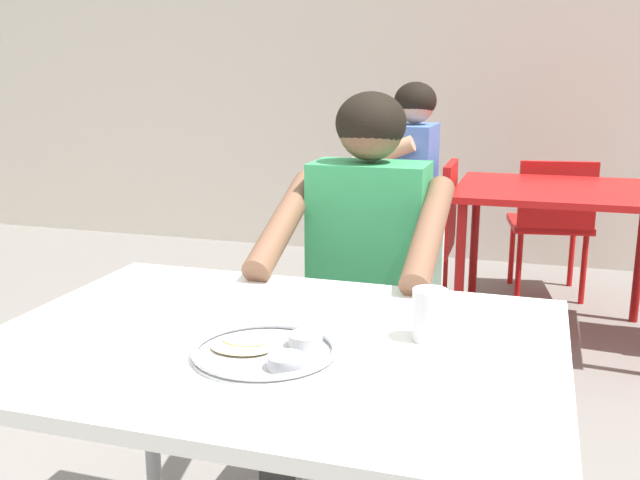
% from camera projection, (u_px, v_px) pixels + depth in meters
% --- Properties ---
extents(back_wall, '(12.00, 0.12, 3.40)m').
position_uv_depth(back_wall, '(459.00, 3.00, 4.65)').
color(back_wall, silver).
rests_on(back_wall, ground).
extents(table_foreground, '(1.17, 0.86, 0.74)m').
position_uv_depth(table_foreground, '(273.00, 370.00, 1.48)').
color(table_foreground, white).
rests_on(table_foreground, ground).
extents(thali_tray, '(0.28, 0.28, 0.03)m').
position_uv_depth(thali_tray, '(267.00, 350.00, 1.36)').
color(thali_tray, '#B7BABF').
rests_on(thali_tray, table_foreground).
extents(drinking_cup, '(0.07, 0.07, 0.11)m').
position_uv_depth(drinking_cup, '(429.00, 313.00, 1.44)').
color(drinking_cup, silver).
rests_on(drinking_cup, table_foreground).
extents(chair_foreground, '(0.41, 0.40, 0.81)m').
position_uv_depth(chair_foreground, '(376.00, 320.00, 2.32)').
color(chair_foreground, silver).
rests_on(chair_foreground, ground).
extents(diner_foreground, '(0.49, 0.55, 1.21)m').
position_uv_depth(diner_foreground, '(361.00, 265.00, 2.06)').
color(diner_foreground, '#373737').
rests_on(diner_foreground, ground).
extents(table_background_red, '(0.95, 0.83, 0.74)m').
position_uv_depth(table_background_red, '(560.00, 205.00, 3.36)').
color(table_background_red, '#B71414').
rests_on(table_background_red, ground).
extents(chair_red_left, '(0.45, 0.40, 0.84)m').
position_uv_depth(chair_red_left, '(423.00, 235.00, 3.53)').
color(chair_red_left, '#A71413').
rests_on(chair_red_left, ground).
extents(chair_red_far, '(0.49, 0.48, 0.80)m').
position_uv_depth(chair_red_far, '(552.00, 217.00, 4.01)').
color(chair_red_far, red).
rests_on(chair_red_far, ground).
extents(patron_background, '(0.55, 0.49, 1.22)m').
position_uv_depth(patron_background, '(395.00, 182.00, 3.57)').
color(patron_background, '#252525').
rests_on(patron_background, ground).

